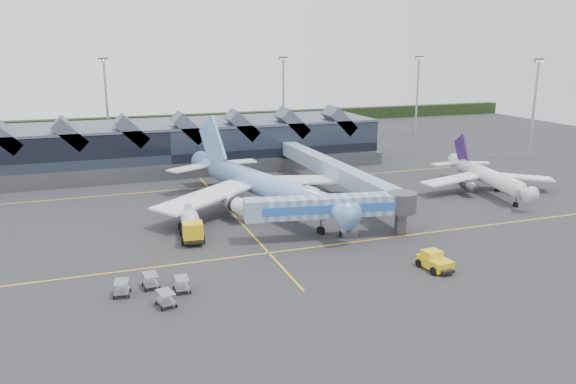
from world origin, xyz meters
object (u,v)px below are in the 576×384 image
object	(u,v)px
fuel_truck	(190,222)
pushback_tug	(435,261)
jet_bridge	(342,207)
regional_jet	(486,176)
main_airliner	(260,184)

from	to	relation	value
fuel_truck	pushback_tug	xyz separation A→B (m)	(24.32, -21.11, -1.02)
jet_bridge	fuel_truck	size ratio (longest dim) A/B	2.28
regional_jet	fuel_truck	bearing A→B (deg)	-162.74
main_airliner	jet_bridge	world-z (taller)	main_airliner
regional_jet	main_airliner	bearing A→B (deg)	-174.51
fuel_truck	pushback_tug	world-z (taller)	fuel_truck
jet_bridge	pushback_tug	xyz separation A→B (m)	(5.25, -13.92, -3.26)
main_airliner	pushback_tug	size ratio (longest dim) A/B	8.89
jet_bridge	fuel_truck	xyz separation A→B (m)	(-19.07, 7.19, -2.24)
jet_bridge	pushback_tug	world-z (taller)	jet_bridge
regional_jet	pushback_tug	size ratio (longest dim) A/B	5.70
jet_bridge	pushback_tug	bearing A→B (deg)	-59.88
regional_jet	fuel_truck	xyz separation A→B (m)	(-53.30, -6.44, -1.00)
main_airliner	jet_bridge	xyz separation A→B (m)	(6.31, -17.09, 0.16)
regional_jet	jet_bridge	xyz separation A→B (m)	(-34.23, -13.63, 1.24)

